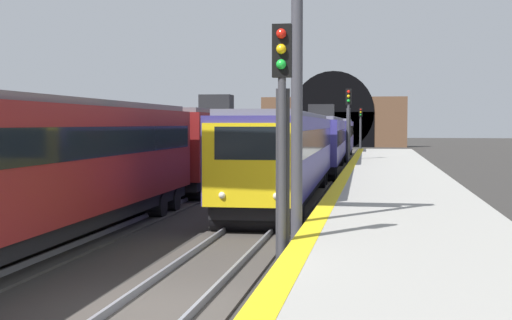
% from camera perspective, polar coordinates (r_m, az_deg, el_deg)
% --- Properties ---
extents(ground_plane, '(320.00, 320.00, 0.00)m').
position_cam_1_polar(ground_plane, '(12.92, -7.90, -12.06)').
color(ground_plane, '#302D2B').
extents(platform_right, '(112.00, 4.93, 0.97)m').
position_cam_1_polar(platform_right, '(12.26, 13.30, -10.59)').
color(platform_right, '#9E9B93').
rests_on(platform_right, ground_plane).
extents(platform_right_edge_strip, '(112.00, 0.50, 0.01)m').
position_cam_1_polar(platform_right_edge_strip, '(12.21, 2.78, -8.20)').
color(platform_right_edge_strip, yellow).
rests_on(platform_right_edge_strip, platform_right).
extents(track_main_line, '(160.00, 2.62, 0.21)m').
position_cam_1_polar(track_main_line, '(12.91, -7.90, -11.87)').
color(track_main_line, '#423D38').
rests_on(track_main_line, ground_plane).
extents(train_main_approaching, '(58.11, 3.24, 4.68)m').
position_cam_1_polar(train_main_approaching, '(49.28, 5.27, 1.56)').
color(train_main_approaching, navy).
rests_on(train_main_approaching, ground_plane).
extents(train_adjacent_platform, '(60.29, 3.06, 4.91)m').
position_cam_1_polar(train_adjacent_platform, '(38.89, -3.15, 1.40)').
color(train_adjacent_platform, maroon).
rests_on(train_adjacent_platform, ground_plane).
extents(railway_signal_near, '(0.39, 0.38, 5.31)m').
position_cam_1_polar(railway_signal_near, '(14.16, 2.10, 2.41)').
color(railway_signal_near, '#38383D').
rests_on(railway_signal_near, ground_plane).
extents(railway_signal_mid, '(0.39, 0.38, 5.66)m').
position_cam_1_polar(railway_signal_mid, '(47.52, 7.44, 2.99)').
color(railway_signal_mid, '#38383D').
rests_on(railway_signal_mid, ground_plane).
extents(railway_signal_far, '(0.39, 0.38, 5.19)m').
position_cam_1_polar(railway_signal_far, '(83.42, 8.41, 2.77)').
color(railway_signal_far, '#38383D').
rests_on(railway_signal_far, ground_plane).
extents(overhead_signal_gantry, '(0.70, 8.94, 7.80)m').
position_cam_1_polar(overhead_signal_gantry, '(18.10, -10.69, 10.89)').
color(overhead_signal_gantry, '#3F3F47').
rests_on(overhead_signal_gantry, ground_plane).
extents(tunnel_portal, '(2.26, 20.92, 11.71)m').
position_cam_1_polar(tunnel_portal, '(103.23, 6.24, 3.09)').
color(tunnel_portal, brown).
rests_on(tunnel_portal, ground_plane).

